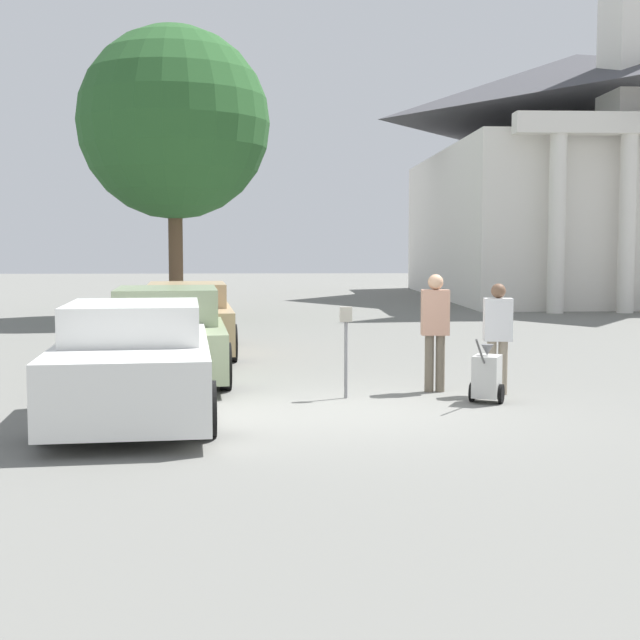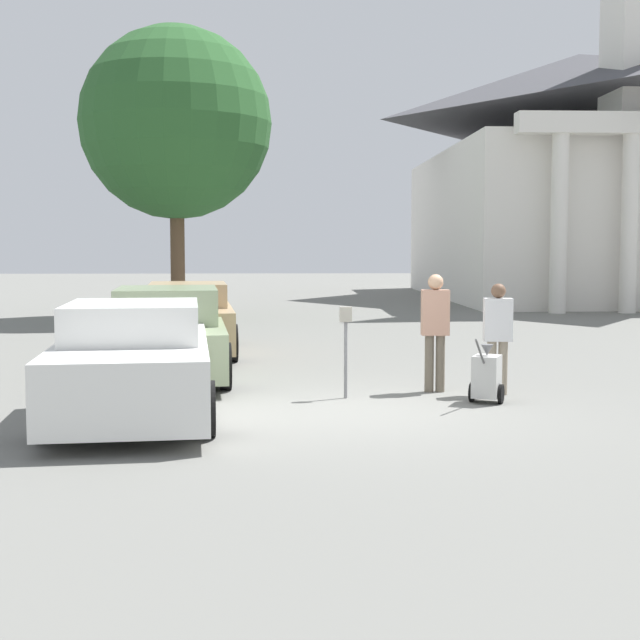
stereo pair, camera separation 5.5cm
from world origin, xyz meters
The scene contains 10 objects.
ground_plane centered at (0.00, 0.00, 0.00)m, with size 120.00×120.00×0.00m, color slate.
parked_car_white centered at (-3.04, -0.08, 0.71)m, with size 2.43×5.31×1.51m.
parked_car_sage centered at (-3.04, 3.35, 0.71)m, with size 2.42×5.27×1.54m.
parked_car_tan centered at (-3.04, 6.66, 0.70)m, with size 2.27×5.00×1.48m.
parking_meter centered at (-0.14, 1.06, 0.95)m, with size 0.18×0.09×1.36m.
person_worker centered at (1.27, 1.57, 1.04)m, with size 0.43×0.24×1.82m.
person_supervisor centered at (2.17, 1.27, 0.96)m, with size 0.44×0.26×1.69m.
equipment_cart centered at (1.86, 0.58, 0.39)m, with size 0.60×0.98×1.00m.
church centered at (11.63, 26.05, 5.39)m, with size 12.09×18.20×21.04m.
shade_tree centered at (-4.30, 15.68, 5.95)m, with size 5.83×5.83×8.88m.
Camera 2 is at (-1.06, -11.95, 2.26)m, focal length 50.00 mm.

